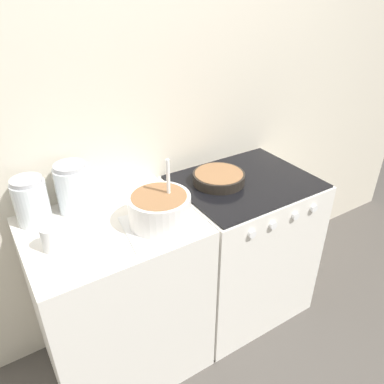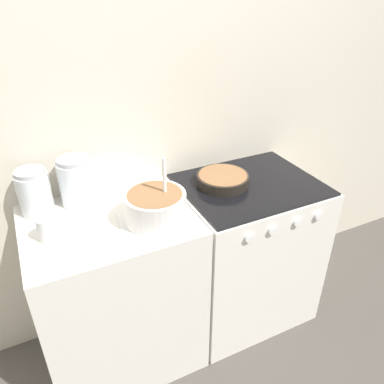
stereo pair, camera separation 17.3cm
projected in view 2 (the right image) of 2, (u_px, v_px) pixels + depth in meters
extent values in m
plane|color=#4C4742|center=(208.00, 365.00, 2.07)|extent=(12.00, 12.00, 0.00)
cube|color=beige|center=(157.00, 123.00, 1.95)|extent=(4.53, 0.05, 2.40)
cube|color=silver|center=(118.00, 292.00, 1.93)|extent=(0.76, 0.61, 0.91)
cube|color=white|center=(244.00, 251.00, 2.22)|extent=(0.75, 0.61, 0.89)
cube|color=black|center=(250.00, 184.00, 1.99)|extent=(0.72, 0.58, 0.01)
cylinder|color=white|center=(249.00, 238.00, 1.71)|extent=(0.04, 0.02, 0.04)
cylinder|color=white|center=(272.00, 230.00, 1.76)|extent=(0.04, 0.02, 0.04)
cylinder|color=white|center=(297.00, 222.00, 1.82)|extent=(0.04, 0.02, 0.04)
cylinder|color=white|center=(318.00, 216.00, 1.87)|extent=(0.04, 0.02, 0.04)
cylinder|color=white|center=(155.00, 208.00, 1.66)|extent=(0.28, 0.28, 0.14)
cylinder|color=#8C603D|center=(155.00, 201.00, 1.64)|extent=(0.24, 0.24, 0.08)
cylinder|color=white|center=(165.00, 188.00, 1.63)|extent=(0.02, 0.02, 0.28)
cylinder|color=black|center=(223.00, 179.00, 1.97)|extent=(0.28, 0.28, 0.05)
cylinder|color=#8C603D|center=(223.00, 178.00, 1.97)|extent=(0.26, 0.26, 0.05)
cylinder|color=silver|center=(35.00, 194.00, 1.71)|extent=(0.15, 0.15, 0.20)
cylinder|color=olive|center=(36.00, 201.00, 1.73)|extent=(0.13, 0.13, 0.12)
cylinder|color=#B2B2B7|center=(29.00, 172.00, 1.65)|extent=(0.13, 0.13, 0.02)
cylinder|color=silver|center=(76.00, 183.00, 1.77)|extent=(0.16, 0.16, 0.22)
cylinder|color=silver|center=(78.00, 191.00, 1.79)|extent=(0.14, 0.14, 0.13)
cylinder|color=#B2B2B7|center=(72.00, 160.00, 1.71)|extent=(0.14, 0.14, 0.02)
cylinder|color=silver|center=(47.00, 229.00, 1.55)|extent=(0.08, 0.08, 0.11)
cube|color=white|center=(144.00, 226.00, 1.65)|extent=(0.24, 0.31, 0.01)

